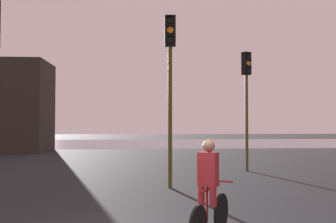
{
  "coord_description": "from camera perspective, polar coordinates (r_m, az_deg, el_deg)",
  "views": [
    {
      "loc": [
        -0.12,
        -5.05,
        1.88
      ],
      "look_at": [
        0.5,
        5.0,
        2.2
      ],
      "focal_mm": 40.0,
      "sensor_mm": 36.0,
      "label": 1
    }
  ],
  "objects": [
    {
      "name": "water_strip",
      "position": [
        35.5,
        -3.33,
        -4.84
      ],
      "size": [
        80.0,
        16.0,
        0.01
      ],
      "primitive_type": "cube",
      "color": "slate",
      "rests_on": "ground"
    },
    {
      "name": "traffic_light_center",
      "position": [
        11.03,
        0.33,
        6.49
      ],
      "size": [
        0.33,
        0.34,
        5.05
      ],
      "rotation": [
        0.0,
        0.0,
        3.11
      ],
      "color": "#4C4719",
      "rests_on": "ground"
    },
    {
      "name": "traffic_light_far_right",
      "position": [
        15.17,
        11.88,
        3.43
      ],
      "size": [
        0.39,
        0.41,
        4.71
      ],
      "rotation": [
        0.0,
        0.0,
        3.61
      ],
      "color": "#4C4719",
      "rests_on": "ground"
    },
    {
      "name": "cyclist",
      "position": [
        6.17,
        6.27,
        -11.72
      ],
      "size": [
        0.91,
        1.49,
        1.62
      ],
      "rotation": [
        0.0,
        0.0,
        -0.53
      ],
      "color": "black",
      "rests_on": "ground"
    }
  ]
}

